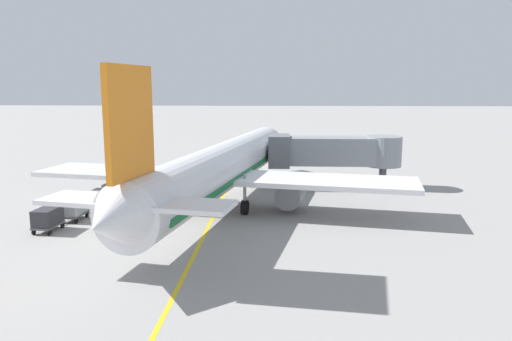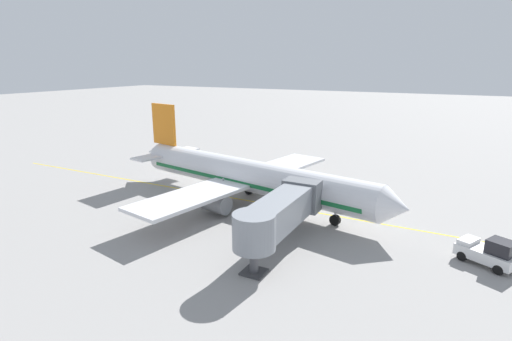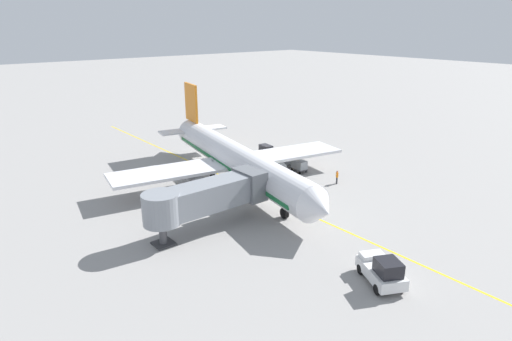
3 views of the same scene
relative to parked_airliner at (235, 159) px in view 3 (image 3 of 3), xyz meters
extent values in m
plane|color=gray|center=(-0.37, -0.64, -3.19)|extent=(400.00, 400.00, 0.00)
cube|color=gold|center=(-0.37, -0.64, -3.18)|extent=(0.24, 80.00, 0.01)
cylinder|color=silver|center=(0.05, 0.27, 0.10)|extent=(9.64, 32.13, 3.70)
cube|color=#196B38|center=(0.05, 0.27, -0.36)|extent=(9.19, 29.62, 0.44)
cone|color=silver|center=(3.28, 17.16, 0.10)|extent=(4.01, 3.04, 3.63)
cone|color=silver|center=(-3.21, -16.82, 0.40)|extent=(3.61, 3.34, 3.14)
cube|color=black|center=(2.94, 15.39, 0.75)|extent=(2.93, 1.60, 0.60)
cube|color=silver|center=(-0.14, -0.71, -0.55)|extent=(30.44, 10.74, 0.36)
cylinder|color=gray|center=(-5.39, 1.10, -1.80)|extent=(2.56, 3.52, 2.00)
cylinder|color=gray|center=(5.42, -0.96, -1.80)|extent=(2.56, 3.52, 2.00)
cube|color=orange|center=(-2.76, -14.47, 4.70)|extent=(1.14, 4.38, 5.50)
cube|color=silver|center=(-2.73, -14.27, 0.65)|extent=(10.31, 4.43, 0.24)
cylinder|color=black|center=(2.15, 11.27, -2.64)|extent=(0.65, 1.16, 1.10)
cylinder|color=gray|center=(2.15, 11.27, -1.09)|extent=(0.24, 0.24, 2.00)
cylinder|color=black|center=(-2.58, -1.27, -2.64)|extent=(0.65, 1.16, 1.10)
cylinder|color=gray|center=(-2.58, -1.27, -1.09)|extent=(0.24, 0.24, 2.00)
cylinder|color=black|center=(1.94, -2.13, -2.64)|extent=(0.65, 1.16, 1.10)
cylinder|color=gray|center=(1.94, -2.13, -1.09)|extent=(0.24, 0.24, 2.00)
cube|color=gray|center=(9.09, 8.53, 0.30)|extent=(10.75, 2.80, 2.60)
cube|color=slate|center=(4.52, 8.53, 0.30)|extent=(2.00, 3.50, 2.99)
cylinder|color=gray|center=(14.46, 8.53, 0.30)|extent=(3.36, 3.36, 2.86)
cylinder|color=#4C4C51|center=(14.46, 8.53, -2.09)|extent=(0.70, 0.70, 2.19)
cube|color=#38383A|center=(14.46, 8.53, -3.11)|extent=(1.80, 1.80, 0.16)
cube|color=silver|center=(4.39, 24.57, -2.34)|extent=(3.95, 4.92, 0.90)
cube|color=black|center=(4.83, 25.46, -1.34)|extent=(2.31, 2.39, 1.10)
cube|color=silver|center=(3.69, 23.20, -1.71)|extent=(2.17, 1.83, 0.36)
cylinder|color=black|center=(4.58, 22.87, -2.79)|extent=(0.67, 0.87, 0.80)
cylinder|color=black|center=(2.91, 23.72, -2.79)|extent=(0.67, 0.87, 0.80)
cylinder|color=black|center=(5.87, 25.43, -2.79)|extent=(0.67, 0.87, 0.80)
cylinder|color=black|center=(4.20, 26.27, -2.79)|extent=(0.67, 0.87, 0.80)
cube|color=slate|center=(-5.91, -3.08, -2.56)|extent=(1.62, 2.67, 0.70)
cube|color=slate|center=(-6.03, -2.41, -1.99)|extent=(1.19, 1.21, 0.44)
cube|color=black|center=(-5.79, -3.76, -1.89)|extent=(0.86, 0.31, 0.64)
cylinder|color=black|center=(-5.93, -2.96, -1.91)|extent=(0.13, 0.27, 0.54)
cylinder|color=black|center=(-6.60, -2.32, -2.91)|extent=(0.30, 0.59, 0.56)
cylinder|color=black|center=(-5.53, -2.13, -2.91)|extent=(0.30, 0.59, 0.56)
cylinder|color=black|center=(-6.29, -4.04, -2.91)|extent=(0.30, 0.59, 0.56)
cylinder|color=black|center=(-5.23, -3.85, -2.91)|extent=(0.30, 0.59, 0.56)
cube|color=#4C4C51|center=(-9.39, 1.63, -2.77)|extent=(1.46, 2.29, 0.12)
cube|color=#999EA3|center=(-9.39, 1.63, -2.16)|extent=(1.39, 2.18, 1.10)
cylinder|color=#4C4C51|center=(-9.28, 3.07, -2.78)|extent=(0.12, 0.70, 0.07)
cylinder|color=black|center=(-9.88, 2.49, -3.01)|extent=(0.15, 0.37, 0.36)
cylinder|color=black|center=(-8.77, 2.41, -3.01)|extent=(0.15, 0.37, 0.36)
cylinder|color=black|center=(-10.00, 0.84, -3.01)|extent=(0.15, 0.37, 0.36)
cylinder|color=black|center=(-8.90, 0.76, -3.01)|extent=(0.15, 0.37, 0.36)
cube|color=#4C4C51|center=(-9.56, -1.46, -2.77)|extent=(1.46, 2.29, 0.12)
cube|color=#999EA3|center=(-9.56, -1.46, -2.16)|extent=(1.39, 2.18, 1.10)
cylinder|color=#4C4C51|center=(-9.45, -0.02, -2.78)|extent=(0.12, 0.70, 0.07)
cylinder|color=black|center=(-10.04, -0.60, -3.01)|extent=(0.15, 0.37, 0.36)
cylinder|color=black|center=(-8.94, -0.68, -3.01)|extent=(0.15, 0.37, 0.36)
cylinder|color=black|center=(-10.17, -2.24, -3.01)|extent=(0.15, 0.37, 0.36)
cylinder|color=black|center=(-9.07, -2.33, -3.01)|extent=(0.15, 0.37, 0.36)
cube|color=#4C4C51|center=(-10.34, -4.27, -2.77)|extent=(1.46, 2.29, 0.12)
cube|color=#999EA3|center=(-10.34, -4.27, -2.16)|extent=(1.39, 2.18, 1.10)
cylinder|color=#4C4C51|center=(-10.23, -2.83, -2.78)|extent=(0.12, 0.70, 0.07)
cylinder|color=black|center=(-10.83, -3.41, -3.01)|extent=(0.15, 0.37, 0.36)
cylinder|color=black|center=(-9.73, -3.49, -3.01)|extent=(0.15, 0.37, 0.36)
cylinder|color=black|center=(-10.96, -5.05, -3.01)|extent=(0.15, 0.37, 0.36)
cylinder|color=black|center=(-9.85, -5.14, -3.01)|extent=(0.15, 0.37, 0.36)
cube|color=#4C4C51|center=(-10.95, -7.06, -2.77)|extent=(1.46, 2.29, 0.12)
cube|color=#2D2D33|center=(-10.95, -7.06, -2.16)|extent=(1.39, 2.18, 1.10)
cylinder|color=#4C4C51|center=(-10.84, -5.61, -2.78)|extent=(0.12, 0.70, 0.07)
cylinder|color=black|center=(-11.43, -6.19, -3.01)|extent=(0.15, 0.37, 0.36)
cylinder|color=black|center=(-10.33, -6.27, -3.01)|extent=(0.15, 0.37, 0.36)
cylinder|color=black|center=(-11.56, -7.84, -3.01)|extent=(0.15, 0.37, 0.36)
cylinder|color=black|center=(-10.46, -7.92, -3.01)|extent=(0.15, 0.37, 0.36)
cylinder|color=#232328|center=(-9.82, 7.86, -2.76)|extent=(0.15, 0.15, 0.85)
cylinder|color=#232328|center=(-9.70, 8.02, -2.76)|extent=(0.15, 0.15, 0.85)
cube|color=orange|center=(-9.76, 7.94, -2.04)|extent=(0.42, 0.45, 0.60)
cylinder|color=orange|center=(-9.92, 7.74, -2.09)|extent=(0.21, 0.23, 0.57)
cylinder|color=orange|center=(-9.60, 8.14, -2.09)|extent=(0.21, 0.23, 0.57)
sphere|color=#997051|center=(-9.76, 7.94, -1.61)|extent=(0.22, 0.22, 0.22)
cube|color=red|center=(-9.76, 7.94, -1.59)|extent=(0.23, 0.26, 0.10)
camera|label=1|loc=(4.45, -37.77, 6.46)|focal=34.08mm
camera|label=2|loc=(39.45, 21.81, 12.64)|focal=28.20mm
camera|label=3|loc=(30.39, 41.30, 15.86)|focal=30.80mm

